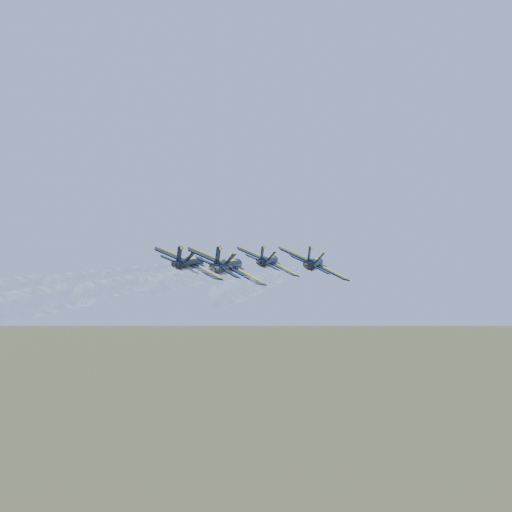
% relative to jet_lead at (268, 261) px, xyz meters
% --- Properties ---
extents(jet_lead, '(10.57, 14.65, 5.00)m').
position_rel_jet_lead_xyz_m(jet_lead, '(0.00, 0.00, 0.00)').
color(jet_lead, black).
extents(jet_left, '(10.57, 14.65, 5.00)m').
position_rel_jet_lead_xyz_m(jet_left, '(-8.97, -14.61, 0.00)').
color(jet_left, black).
extents(jet_right, '(10.57, 14.65, 5.00)m').
position_rel_jet_lead_xyz_m(jet_right, '(9.41, -13.11, 0.00)').
color(jet_right, black).
extents(jet_slot, '(10.57, 14.65, 5.00)m').
position_rel_jet_lead_xyz_m(jet_slot, '(0.38, -28.35, 0.00)').
color(jet_slot, black).
extents(smoke_trail_lead, '(3.62, 54.07, 2.42)m').
position_rel_jet_lead_xyz_m(smoke_trail_lead, '(1.48, -41.65, 0.03)').
color(smoke_trail_lead, white).
extents(smoke_trail_left, '(3.62, 54.07, 2.42)m').
position_rel_jet_lead_xyz_m(smoke_trail_left, '(-7.49, -56.26, 0.03)').
color(smoke_trail_left, white).
extents(smoke_trail_right, '(3.62, 54.07, 2.42)m').
position_rel_jet_lead_xyz_m(smoke_trail_right, '(10.88, -54.76, 0.03)').
color(smoke_trail_right, white).
extents(smoke_trail_slot, '(3.62, 54.07, 2.42)m').
position_rel_jet_lead_xyz_m(smoke_trail_slot, '(1.85, -70.00, 0.03)').
color(smoke_trail_slot, white).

